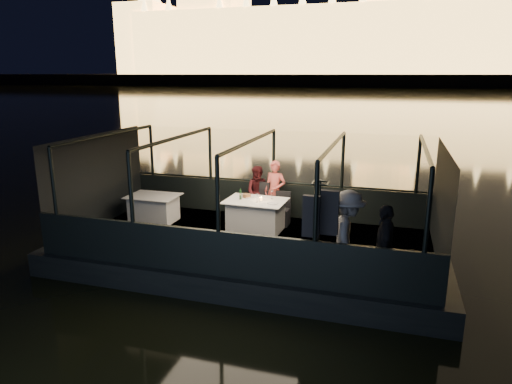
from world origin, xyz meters
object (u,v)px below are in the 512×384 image
(dining_table_aft, at_px, (154,207))
(chair_port_right, at_px, (282,208))
(person_woman_coral, at_px, (275,193))
(wine_bottle, at_px, (240,193))
(person_man_maroon, at_px, (259,191))
(chair_port_left, at_px, (259,204))
(coat_stand, at_px, (318,236))
(passenger_dark, at_px, (385,242))
(dining_table_central, at_px, (256,215))
(passenger_stripe, at_px, (347,236))

(dining_table_aft, relative_size, chair_port_right, 1.56)
(person_woman_coral, bearing_deg, wine_bottle, -116.49)
(person_man_maroon, bearing_deg, chair_port_left, -76.53)
(coat_stand, height_order, passenger_dark, coat_stand)
(dining_table_central, relative_size, coat_stand, 0.75)
(chair_port_right, height_order, coat_stand, coat_stand)
(passenger_stripe, bearing_deg, passenger_dark, -108.86)
(coat_stand, bearing_deg, chair_port_left, 122.86)
(dining_table_aft, distance_m, wine_bottle, 2.42)
(chair_port_left, xyz_separation_m, person_woman_coral, (0.37, 0.17, 0.30))
(person_man_maroon, xyz_separation_m, passenger_stripe, (2.60, -3.06, 0.10))
(dining_table_aft, bearing_deg, dining_table_central, 1.07)
(dining_table_aft, relative_size, wine_bottle, 4.80)
(dining_table_aft, xyz_separation_m, passenger_dark, (5.81, -2.18, 0.47))
(coat_stand, relative_size, passenger_stripe, 1.13)
(coat_stand, relative_size, person_woman_coral, 1.23)
(chair_port_right, xyz_separation_m, passenger_stripe, (1.90, -2.73, 0.40))
(dining_table_central, distance_m, wine_bottle, 0.65)
(chair_port_left, height_order, passenger_stripe, passenger_stripe)
(dining_table_aft, distance_m, passenger_dark, 6.22)
(chair_port_left, xyz_separation_m, passenger_stripe, (2.53, -2.86, 0.40))
(chair_port_left, bearing_deg, coat_stand, -47.88)
(passenger_stripe, bearing_deg, coat_stand, 112.33)
(chair_port_left, bearing_deg, chair_port_right, -2.33)
(dining_table_central, height_order, wine_bottle, wine_bottle)
(wine_bottle, bearing_deg, dining_table_central, 0.88)
(coat_stand, height_order, passenger_stripe, coat_stand)
(dining_table_central, xyz_separation_m, wine_bottle, (-0.38, -0.01, 0.53))
(passenger_stripe, relative_size, wine_bottle, 6.35)
(chair_port_right, relative_size, person_woman_coral, 0.53)
(dining_table_aft, relative_size, person_woman_coral, 0.82)
(coat_stand, bearing_deg, dining_table_central, 128.25)
(chair_port_right, height_order, wine_bottle, wine_bottle)
(passenger_stripe, distance_m, wine_bottle, 3.50)
(chair_port_right, bearing_deg, person_woman_coral, 130.89)
(dining_table_aft, xyz_separation_m, chair_port_left, (2.62, 0.78, 0.06))
(coat_stand, bearing_deg, dining_table_aft, 152.96)
(dining_table_aft, xyz_separation_m, person_woman_coral, (2.99, 0.95, 0.36))
(chair_port_right, relative_size, person_man_maroon, 0.59)
(dining_table_central, height_order, passenger_dark, passenger_dark)
(coat_stand, bearing_deg, chair_port_right, 115.03)
(passenger_stripe, distance_m, passenger_dark, 0.67)
(chair_port_left, xyz_separation_m, wine_bottle, (-0.26, -0.74, 0.47))
(person_man_maroon, relative_size, passenger_dark, 0.92)
(dining_table_central, height_order, person_man_maroon, person_man_maroon)
(chair_port_left, distance_m, person_man_maroon, 0.37)
(dining_table_central, relative_size, passenger_stripe, 0.85)
(person_man_maroon, bearing_deg, dining_table_central, -84.64)
(chair_port_left, relative_size, person_woman_coral, 0.63)
(dining_table_aft, bearing_deg, person_woman_coral, 17.69)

